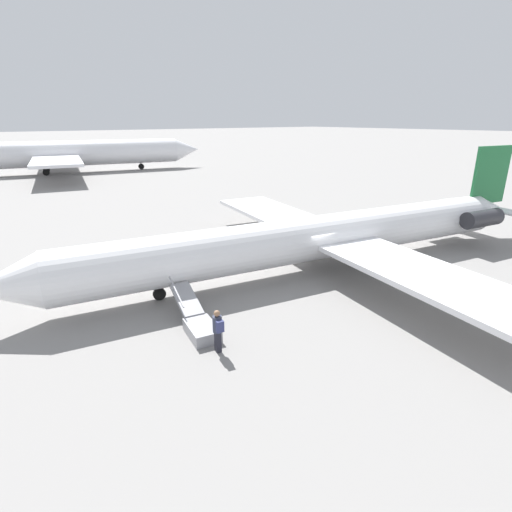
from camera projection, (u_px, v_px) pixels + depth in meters
name	position (u px, v px, depth m)	size (l,w,h in m)	color
ground_plane	(313.00, 270.00, 23.57)	(600.00, 600.00, 0.00)	gray
airplane_main	(329.00, 235.00, 23.33)	(34.02, 26.40, 6.66)	white
airplane_taxiing_distant	(62.00, 154.00, 63.76)	(44.39, 33.95, 10.47)	silver
boarding_stairs	(199.00, 323.00, 16.64)	(1.71, 4.13, 1.67)	#99999E
passenger	(218.00, 329.00, 14.98)	(0.38, 0.56, 1.74)	#23232D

